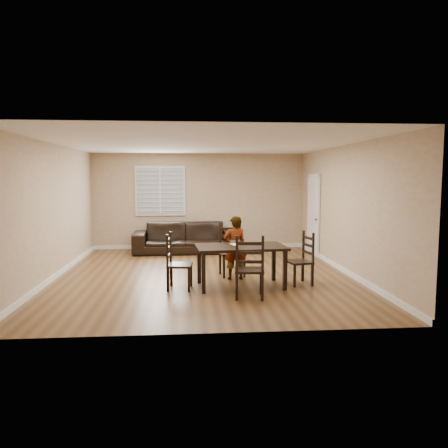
% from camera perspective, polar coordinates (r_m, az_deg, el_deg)
% --- Properties ---
extents(ground, '(7.00, 7.00, 0.00)m').
position_cam_1_polar(ground, '(9.21, -2.65, -6.59)').
color(ground, brown).
rests_on(ground, ground).
extents(room, '(6.04, 7.04, 2.72)m').
position_cam_1_polar(room, '(9.17, -2.52, 4.75)').
color(room, tan).
rests_on(room, ground).
extents(dining_table, '(1.70, 1.04, 0.77)m').
position_cam_1_polar(dining_table, '(8.07, 2.19, -3.48)').
color(dining_table, black).
rests_on(dining_table, ground).
extents(chair_near, '(0.54, 0.51, 1.09)m').
position_cam_1_polar(chair_near, '(9.12, 0.87, -3.55)').
color(chair_near, black).
rests_on(chair_near, ground).
extents(chair_far, '(0.53, 0.50, 1.08)m').
position_cam_1_polar(chair_far, '(7.26, 3.35, -6.07)').
color(chair_far, black).
rests_on(chair_far, ground).
extents(chair_left, '(0.48, 0.50, 1.02)m').
position_cam_1_polar(chair_left, '(7.99, -6.67, -5.17)').
color(chair_left, black).
rests_on(chair_left, ground).
extents(chair_right, '(0.51, 0.53, 1.00)m').
position_cam_1_polar(chair_right, '(8.45, 10.49, -4.68)').
color(chair_right, black).
rests_on(chair_right, ground).
extents(child, '(0.50, 0.37, 1.27)m').
position_cam_1_polar(child, '(8.65, 1.43, -3.13)').
color(child, gray).
rests_on(child, ground).
extents(napkin, '(0.34, 0.34, 0.00)m').
position_cam_1_polar(napkin, '(8.23, 1.95, -2.65)').
color(napkin, beige).
rests_on(napkin, dining_table).
extents(donut, '(0.09, 0.09, 0.03)m').
position_cam_1_polar(donut, '(8.23, 2.09, -2.51)').
color(donut, '#B98D42').
rests_on(donut, napkin).
extents(sofa, '(2.79, 1.13, 0.81)m').
position_cam_1_polar(sofa, '(11.86, -5.08, -1.79)').
color(sofa, black).
rests_on(sofa, ground).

